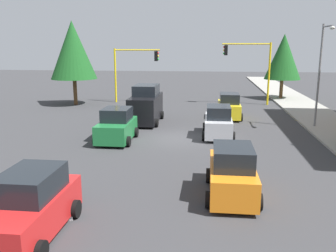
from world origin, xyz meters
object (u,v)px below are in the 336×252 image
object	(u,v)px
tree_roadside_far	(283,57)
car_yellow	(229,107)
car_silver	(218,123)
traffic_signal_far_right	(133,64)
traffic_signal_far_left	(251,61)
car_red	(30,207)
street_lamp_curbside	(322,65)
car_green	(117,126)
delivery_van_black	(146,105)
car_orange	(232,173)
tree_opposite_side	(73,50)

from	to	relation	value
tree_roadside_far	car_yellow	bearing A→B (deg)	-28.68
car_silver	traffic_signal_far_right	bearing A→B (deg)	-148.28
traffic_signal_far_right	car_yellow	bearing A→B (deg)	52.20
traffic_signal_far_left	car_red	world-z (taller)	traffic_signal_far_left
traffic_signal_far_right	traffic_signal_far_left	world-z (taller)	traffic_signal_far_left
street_lamp_curbside	car_yellow	size ratio (longest dim) A/B	1.81
car_green	car_yellow	bearing A→B (deg)	138.32
delivery_van_black	car_silver	bearing A→B (deg)	54.56
delivery_van_black	car_yellow	distance (m)	6.66
car_orange	car_green	size ratio (longest dim) A/B	1.09
traffic_signal_far_left	car_red	distance (m)	27.71
tree_opposite_side	car_orange	size ratio (longest dim) A/B	2.02
car_yellow	car_orange	bearing A→B (deg)	-2.43
traffic_signal_far_left	street_lamp_curbside	distance (m)	10.95
traffic_signal_far_right	delivery_van_black	bearing A→B (deg)	17.03
traffic_signal_far_right	car_yellow	xyz separation A→B (m)	(7.06, 9.10, -2.90)
street_lamp_curbside	delivery_van_black	bearing A→B (deg)	-94.66
traffic_signal_far_left	delivery_van_black	size ratio (longest dim) A/B	1.23
traffic_signal_far_right	car_green	size ratio (longest dim) A/B	1.48
traffic_signal_far_right	car_orange	xyz separation A→B (m)	(22.32, 8.45, -2.90)
tree_opposite_side	car_red	distance (m)	25.53
car_silver	car_red	world-z (taller)	same
traffic_signal_far_left	street_lamp_curbside	size ratio (longest dim) A/B	0.84
traffic_signal_far_right	car_green	world-z (taller)	traffic_signal_far_right
delivery_van_black	car_orange	xyz separation A→B (m)	(12.91, 5.56, -0.39)
traffic_signal_far_left	street_lamp_curbside	xyz separation A→B (m)	(10.39, 3.47, 0.18)
tree_opposite_side	car_red	world-z (taller)	tree_opposite_side
car_silver	car_orange	size ratio (longest dim) A/B	0.98
car_green	tree_opposite_side	bearing A→B (deg)	-150.13
car_green	tree_roadside_far	bearing A→B (deg)	145.40
car_silver	car_green	world-z (taller)	same
delivery_van_black	car_orange	world-z (taller)	delivery_van_black
car_silver	delivery_van_black	bearing A→B (deg)	-125.44
traffic_signal_far_right	delivery_van_black	xyz separation A→B (m)	(9.42, 2.88, -2.51)
tree_opposite_side	car_yellow	size ratio (longest dim) A/B	2.05
delivery_van_black	car_silver	xyz separation A→B (m)	(3.73, 5.24, -0.39)
delivery_van_black	car_orange	distance (m)	14.06
car_silver	car_red	size ratio (longest dim) A/B	0.94
delivery_van_black	car_yellow	bearing A→B (deg)	110.80
street_lamp_curbside	car_orange	distance (m)	13.97
traffic_signal_far_right	street_lamp_curbside	world-z (taller)	street_lamp_curbside
tree_roadside_far	car_orange	bearing A→B (deg)	-14.27
tree_opposite_side	car_red	bearing A→B (deg)	17.69
car_silver	car_green	xyz separation A→B (m)	(1.79, -6.05, 0.00)
car_orange	car_green	distance (m)	9.75
car_orange	car_green	bearing A→B (deg)	-139.21
street_lamp_curbside	car_yellow	distance (m)	7.49
car_orange	car_yellow	world-z (taller)	same
street_lamp_curbside	car_red	xyz separation A→B (m)	(15.59, -12.56, -3.45)
traffic_signal_far_left	delivery_van_black	bearing A→B (deg)	-42.05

